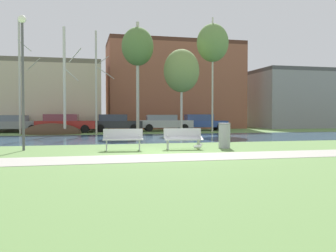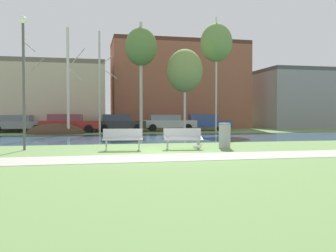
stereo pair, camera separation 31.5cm
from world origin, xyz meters
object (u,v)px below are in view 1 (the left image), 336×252
at_px(trash_bin, 224,135).
at_px(parked_van_nearest_grey, 14,123).
at_px(bench_left, 123,139).
at_px(streetlamp, 23,61).
at_px(parked_hatch_third_dark, 116,122).
at_px(parked_sedan_second_red, 65,123).
at_px(parked_suv_fifth_blue, 201,122).
at_px(bench_right, 183,138).
at_px(parked_wagon_fourth_silver, 164,122).
at_px(seagull, 198,146).

xyz_separation_m(trash_bin, parked_van_nearest_grey, (-11.32, 16.52, 0.19)).
relative_size(bench_left, streetlamp, 0.30).
bearing_deg(parked_hatch_third_dark, parked_van_nearest_grey, 179.50).
height_order(parked_sedan_second_red, parked_suv_fifth_blue, parked_sedan_second_red).
bearing_deg(parked_suv_fifth_blue, bench_right, -110.91).
height_order(bench_left, parked_hatch_third_dark, parked_hatch_third_dark).
relative_size(trash_bin, parked_wagon_fourth_silver, 0.23).
relative_size(bench_left, parked_hatch_third_dark, 0.38).
xyz_separation_m(trash_bin, parked_suv_fifth_blue, (4.60, 16.88, 0.21)).
bearing_deg(streetlamp, parked_suv_fifth_blue, 51.17).
bearing_deg(parked_van_nearest_grey, parked_suv_fifth_blue, 1.28).
bearing_deg(trash_bin, bench_left, -179.92).
bearing_deg(parked_van_nearest_grey, bench_left, -67.21).
height_order(parked_sedan_second_red, parked_hatch_third_dark, parked_sedan_second_red).
relative_size(parked_wagon_fourth_silver, parked_suv_fifth_blue, 1.07).
relative_size(seagull, parked_van_nearest_grey, 0.09).
bearing_deg(bench_left, bench_right, 0.00).
relative_size(parked_hatch_third_dark, parked_wagon_fourth_silver, 0.91).
relative_size(bench_right, streetlamp, 0.30).
bearing_deg(seagull, parked_hatch_third_dark, 96.34).
distance_m(seagull, parked_sedan_second_red, 17.23).
distance_m(parked_hatch_third_dark, parked_wagon_fourth_silver, 4.22).
bearing_deg(streetlamp, parked_wagon_fourth_silver, 59.00).
xyz_separation_m(bench_right, parked_wagon_fourth_silver, (2.88, 16.38, 0.29)).
bearing_deg(parked_van_nearest_grey, parked_hatch_third_dark, -0.50).
bearing_deg(bench_left, parked_hatch_third_dark, 85.89).
distance_m(bench_right, parked_wagon_fourth_silver, 16.64).
distance_m(trash_bin, parked_suv_fifth_blue, 17.49).
bearing_deg(parked_suv_fifth_blue, streetlamp, -128.83).
height_order(bench_right, streetlamp, streetlamp).
distance_m(bench_right, parked_suv_fifth_blue, 18.08).
relative_size(parked_sedan_second_red, parked_hatch_third_dark, 1.11).
height_order(seagull, parked_wagon_fourth_silver, parked_wagon_fourth_silver).
bearing_deg(bench_right, parked_suv_fifth_blue, 69.09).
bearing_deg(trash_bin, parked_suv_fifth_blue, 74.77).
distance_m(bench_right, parked_hatch_third_dark, 16.52).
xyz_separation_m(parked_sedan_second_red, parked_suv_fifth_blue, (11.93, 1.12, -0.01)).
xyz_separation_m(parked_sedan_second_red, parked_wagon_fourth_silver, (8.36, 0.62, -0.02)).
relative_size(bench_right, parked_wagon_fourth_silver, 0.35).
distance_m(bench_left, seagull, 3.09).
relative_size(streetlamp, parked_van_nearest_grey, 1.16).
bearing_deg(parked_van_nearest_grey, trash_bin, -55.59).
xyz_separation_m(parked_sedan_second_red, parked_hatch_third_dark, (4.15, 0.70, -0.01)).
bearing_deg(seagull, bench_left, 173.01).
height_order(streetlamp, parked_hatch_third_dark, streetlamp).
xyz_separation_m(parked_van_nearest_grey, parked_suv_fifth_blue, (15.91, 0.35, 0.02)).
relative_size(bench_left, parked_van_nearest_grey, 0.35).
bearing_deg(parked_sedan_second_red, seagull, -69.55).
relative_size(bench_left, seagull, 3.83).
bearing_deg(bench_right, parked_sedan_second_red, 109.17).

